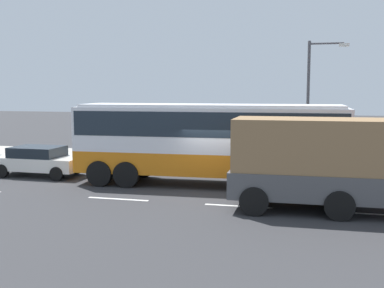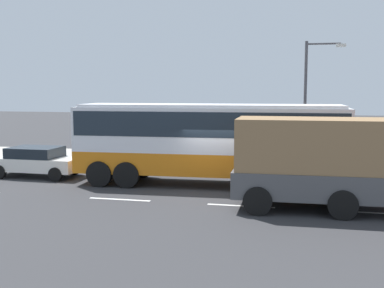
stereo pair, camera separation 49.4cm
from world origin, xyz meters
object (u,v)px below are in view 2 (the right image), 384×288
(pedestrian_near_curb, at_px, (239,143))
(cargo_truck, at_px, (339,162))
(coach_bus, at_px, (210,135))
(street_lamp, at_px, (310,93))
(car_white_minivan, at_px, (37,161))

(pedestrian_near_curb, bearing_deg, cargo_truck, -60.91)
(coach_bus, xyz_separation_m, street_lamp, (4.24, 6.06, 1.77))
(coach_bus, xyz_separation_m, pedestrian_near_curb, (0.37, 7.45, -1.13))
(cargo_truck, bearing_deg, street_lamp, 94.18)
(street_lamp, bearing_deg, coach_bus, -124.98)
(pedestrian_near_curb, bearing_deg, car_white_minivan, -134.60)
(coach_bus, distance_m, car_white_minivan, 8.44)
(coach_bus, relative_size, pedestrian_near_curb, 7.55)
(cargo_truck, bearing_deg, coach_bus, 145.54)
(coach_bus, height_order, car_white_minivan, coach_bus)
(coach_bus, height_order, street_lamp, street_lamp)
(car_white_minivan, height_order, pedestrian_near_curb, pedestrian_near_curb)
(car_white_minivan, relative_size, pedestrian_near_curb, 2.75)
(car_white_minivan, height_order, street_lamp, street_lamp)
(street_lamp, bearing_deg, car_white_minivan, -155.00)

